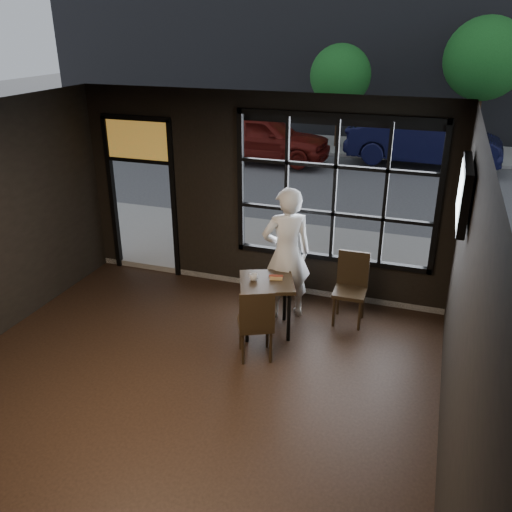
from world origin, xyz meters
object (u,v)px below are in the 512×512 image
at_px(cafe_table, 266,306).
at_px(chair_near, 255,322).
at_px(navy_car, 423,140).
at_px(man, 286,254).

relative_size(cafe_table, chair_near, 0.78).
relative_size(chair_near, navy_car, 0.23).
relative_size(cafe_table, man, 0.40).
bearing_deg(navy_car, man, 175.75).
xyz_separation_m(chair_near, navy_car, (1.46, 11.35, 0.33)).
bearing_deg(man, navy_car, -127.54).
height_order(cafe_table, man, man).
distance_m(cafe_table, chair_near, 0.67).
xyz_separation_m(cafe_table, chair_near, (0.06, -0.66, 0.12)).
xyz_separation_m(man, navy_car, (1.40, 10.15, -0.16)).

